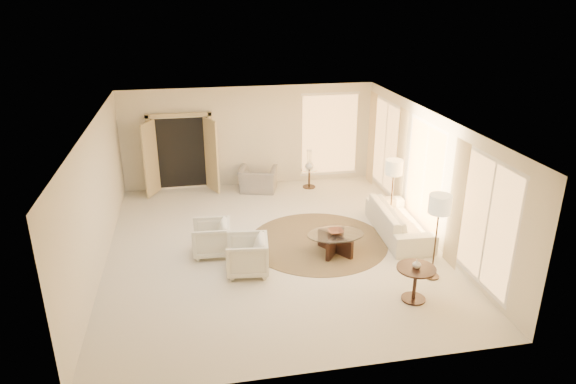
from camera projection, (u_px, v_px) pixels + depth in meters
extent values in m
cube|color=beige|center=(273.00, 247.00, 11.17)|extent=(7.00, 8.00, 0.02)
cube|color=white|center=(272.00, 121.00, 10.14)|extent=(7.00, 8.00, 0.02)
cube|color=beige|center=(250.00, 137.00, 14.30)|extent=(7.00, 0.04, 2.80)
cube|color=beige|center=(320.00, 290.00, 6.99)|extent=(7.00, 0.04, 2.80)
cube|color=beige|center=(96.00, 199.00, 10.04)|extent=(0.04, 8.00, 2.80)
cube|color=beige|center=(430.00, 176.00, 11.26)|extent=(0.04, 8.00, 2.80)
cube|color=tan|center=(181.00, 153.00, 13.99)|extent=(1.80, 0.12, 2.16)
cube|color=tan|center=(151.00, 159.00, 13.62)|extent=(0.35, 0.66, 2.00)
cube|color=tan|center=(211.00, 156.00, 13.90)|extent=(0.35, 0.66, 2.00)
cylinder|color=#3C2E1A|center=(318.00, 242.00, 11.38)|extent=(3.25, 3.25, 0.01)
imported|color=silver|center=(399.00, 221.00, 11.61)|extent=(1.04, 2.38, 0.68)
imported|color=silver|center=(211.00, 237.00, 10.74)|extent=(0.77, 0.82, 0.79)
imported|color=silver|center=(247.00, 254.00, 10.02)|extent=(0.83, 0.87, 0.82)
imported|color=gray|center=(258.00, 176.00, 14.13)|extent=(1.15, 0.91, 0.88)
cube|color=black|center=(335.00, 244.00, 10.85)|extent=(0.58, 0.80, 0.41)
cube|color=black|center=(335.00, 244.00, 10.85)|extent=(0.60, 0.79, 0.41)
cylinder|color=white|center=(336.00, 234.00, 10.76)|extent=(1.23, 1.23, 0.02)
cylinder|color=black|center=(413.00, 299.00, 9.26)|extent=(0.43, 0.43, 0.03)
cylinder|color=black|center=(415.00, 284.00, 9.15)|extent=(0.06, 0.06, 0.62)
cylinder|color=black|center=(416.00, 268.00, 9.03)|extent=(0.69, 0.69, 0.03)
cylinder|color=#302318|center=(309.00, 187.00, 14.54)|extent=(0.36, 0.36, 0.03)
cylinder|color=#302318|center=(309.00, 178.00, 14.45)|extent=(0.05, 0.05, 0.51)
cylinder|color=white|center=(309.00, 170.00, 14.35)|extent=(0.46, 0.46, 0.03)
cylinder|color=#302318|center=(389.00, 226.00, 12.12)|extent=(0.28, 0.28, 0.03)
cylinder|color=#302318|center=(391.00, 199.00, 11.87)|extent=(0.03, 0.03, 1.40)
cylinder|color=beige|center=(394.00, 167.00, 11.58)|extent=(0.40, 0.40, 0.34)
cylinder|color=#302318|center=(431.00, 276.00, 9.99)|extent=(0.29, 0.29, 0.03)
cylinder|color=#302318|center=(435.00, 243.00, 9.73)|extent=(0.03, 0.03, 1.46)
cylinder|color=beige|center=(440.00, 204.00, 9.43)|extent=(0.42, 0.42, 0.35)
imported|color=brown|center=(336.00, 232.00, 10.75)|extent=(0.35, 0.35, 0.08)
imported|color=silver|center=(417.00, 264.00, 9.00)|extent=(0.17, 0.17, 0.16)
imported|color=silver|center=(309.00, 165.00, 14.30)|extent=(0.27, 0.27, 0.26)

